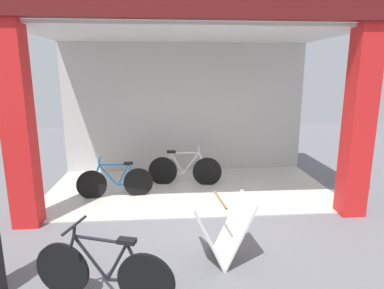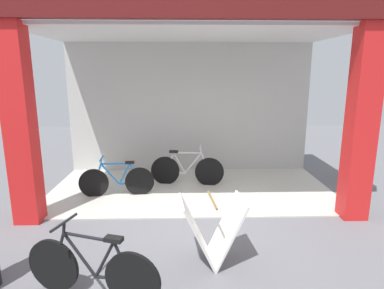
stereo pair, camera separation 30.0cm
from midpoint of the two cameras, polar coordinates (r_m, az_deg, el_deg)
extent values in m
plane|color=slate|center=(5.75, -0.94, -12.88)|extent=(19.90, 19.90, 0.00)
cube|color=beige|center=(7.09, -1.69, -7.74)|extent=(5.95, 2.92, 0.02)
cube|color=#B7B7B2|center=(8.16, -2.29, 6.54)|extent=(5.95, 0.12, 3.23)
cube|color=red|center=(5.80, -29.49, 2.47)|extent=(0.42, 0.36, 3.23)
cube|color=red|center=(6.09, 25.99, 3.24)|extent=(0.42, 0.36, 3.23)
cube|color=silver|center=(6.69, -1.88, 18.85)|extent=(5.95, 2.92, 0.06)
cylinder|color=black|center=(6.71, -10.68, -6.57)|extent=(0.59, 0.09, 0.59)
cylinder|color=black|center=(6.80, -18.42, -6.77)|extent=(0.59, 0.09, 0.59)
cylinder|color=blue|center=(6.73, -12.51, -6.81)|extent=(0.40, 0.07, 0.08)
cylinder|color=blue|center=(6.68, -13.29, -5.28)|extent=(0.26, 0.06, 0.44)
cylinder|color=blue|center=(6.70, -15.71, -5.28)|extent=(0.36, 0.06, 0.46)
cylinder|color=blue|center=(6.63, -14.84, -3.50)|extent=(0.57, 0.08, 0.05)
cylinder|color=blue|center=(6.66, -11.61, -5.04)|extent=(0.20, 0.05, 0.40)
cylinder|color=blue|center=(6.72, -17.77, -5.16)|extent=(0.18, 0.05, 0.41)
cylinder|color=blue|center=(6.64, -17.22, -3.02)|extent=(0.05, 0.04, 0.12)
cylinder|color=blue|center=(6.63, -17.17, -2.52)|extent=(0.07, 0.41, 0.03)
cube|color=black|center=(6.60, -12.40, -3.26)|extent=(0.19, 0.10, 0.04)
cylinder|color=black|center=(7.29, -6.33, -4.67)|extent=(0.64, 0.12, 0.64)
cylinder|color=black|center=(7.21, 1.49, -4.81)|extent=(0.64, 0.12, 0.64)
cylinder|color=silver|center=(7.27, -4.51, -4.89)|extent=(0.43, 0.09, 0.08)
cylinder|color=silver|center=(7.20, -3.83, -3.32)|extent=(0.28, 0.07, 0.48)
cylinder|color=silver|center=(7.17, -1.39, -3.30)|extent=(0.39, 0.08, 0.50)
cylinder|color=silver|center=(7.12, -2.40, -1.49)|extent=(0.61, 0.11, 0.05)
cylinder|color=silver|center=(7.22, -5.52, -3.11)|extent=(0.21, 0.06, 0.43)
cylinder|color=silver|center=(7.15, 0.70, -3.14)|extent=(0.19, 0.06, 0.44)
cylinder|color=silver|center=(7.08, -0.01, -0.95)|extent=(0.06, 0.04, 0.13)
cylinder|color=silver|center=(7.07, -0.09, -0.45)|extent=(0.09, 0.45, 0.03)
cube|color=black|center=(7.15, -4.85, -1.29)|extent=(0.20, 0.12, 0.05)
cylinder|color=black|center=(3.76, -10.55, -22.58)|extent=(0.62, 0.23, 0.64)
cylinder|color=black|center=(4.19, -23.82, -19.47)|extent=(0.62, 0.23, 0.64)
cylinder|color=black|center=(3.86, -13.96, -22.18)|extent=(0.42, 0.16, 0.08)
cylinder|color=black|center=(3.78, -15.42, -19.31)|extent=(0.28, 0.11, 0.48)
cylinder|color=black|center=(3.91, -19.59, -18.28)|extent=(0.38, 0.15, 0.50)
cylinder|color=black|center=(3.74, -18.19, -15.62)|extent=(0.59, 0.21, 0.05)
cylinder|color=black|center=(3.68, -12.33, -19.61)|extent=(0.21, 0.09, 0.43)
cylinder|color=black|center=(4.03, -22.91, -17.19)|extent=(0.19, 0.09, 0.44)
cylinder|color=black|center=(3.86, -22.16, -13.86)|extent=(0.06, 0.05, 0.13)
cylinder|color=black|center=(3.83, -22.12, -13.03)|extent=(0.16, 0.43, 0.03)
cube|color=black|center=(3.60, -13.85, -16.16)|extent=(0.21, 0.15, 0.05)
cube|color=silver|center=(4.39, 0.22, -15.06)|extent=(0.48, 0.64, 0.88)
cube|color=silver|center=(4.47, 5.43, -14.57)|extent=(0.48, 0.64, 0.88)
cylinder|color=olive|center=(4.25, 2.92, -9.63)|extent=(0.09, 0.60, 0.03)
camera|label=1|loc=(0.15, -91.42, -0.31)|focal=30.36mm
camera|label=2|loc=(0.15, 88.58, 0.31)|focal=30.36mm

